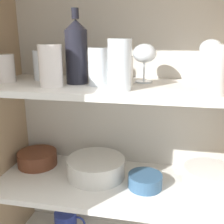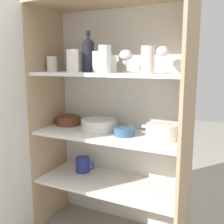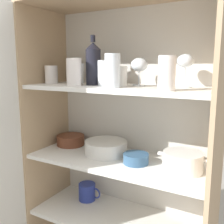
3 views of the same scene
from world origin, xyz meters
TOP-DOWN VIEW (x-y plane):
  - cupboard_back_panel at (0.00, 0.37)m, footprint 0.94×0.02m
  - cupboard_side_left at (-0.46, 0.18)m, footprint 0.02×0.39m
  - cupboard_side_right at (0.46, 0.18)m, footprint 0.02×0.39m
  - cupboard_top_panel at (0.00, 0.18)m, footprint 0.94×0.39m
  - shelf_board_lower at (0.00, 0.18)m, footprint 0.90×0.36m
  - shelf_board_middle at (0.00, 0.18)m, footprint 0.90×0.36m
  - shelf_board_upper at (0.00, 0.18)m, footprint 0.90×0.36m
  - tumbler_glass_0 at (-0.28, 0.23)m, footprint 0.08×0.08m
  - tumbler_glass_1 at (0.02, 0.08)m, footprint 0.07×0.07m
  - tumbler_glass_2 at (-0.40, 0.16)m, footprint 0.07×0.07m
  - tumbler_glass_3 at (-0.06, 0.15)m, footprint 0.06×0.06m
  - tumbler_glass_4 at (0.02, 0.16)m, footprint 0.06×0.06m
  - tumbler_glass_5 at (-0.20, 0.10)m, footprint 0.07×0.07m
  - tumbler_glass_6 at (0.27, 0.05)m, footprint 0.07×0.07m
  - wine_glass_0 at (0.08, 0.24)m, footprint 0.08×0.08m
  - wine_glass_1 at (0.29, 0.25)m, footprint 0.07×0.07m
  - wine_bottle at (-0.14, 0.18)m, footprint 0.07×0.07m
  - plate_stack_white at (-0.09, 0.21)m, footprint 0.22×0.22m
  - mixing_bowl_large at (-0.35, 0.25)m, footprint 0.16×0.16m
  - serving_bowl_small at (0.10, 0.17)m, footprint 0.12×0.12m
  - casserole_dish at (0.32, 0.19)m, footprint 0.23×0.18m
  - coffee_mug_primary at (-0.24, 0.25)m, footprint 0.14×0.10m

SIDE VIEW (x-z plane):
  - shelf_board_lower at x=0.00m, z-range 0.32..0.34m
  - coffee_mug_primary at x=-0.24m, z-range 0.34..0.44m
  - shelf_board_middle at x=0.00m, z-range 0.64..0.66m
  - serving_bowl_small at x=0.10m, z-range 0.66..0.71m
  - mixing_bowl_large at x=-0.35m, z-range 0.66..0.72m
  - plate_stack_white at x=-0.09m, z-range 0.66..0.73m
  - casserole_dish at x=0.32m, z-range 0.66..0.75m
  - cupboard_back_panel at x=0.00m, z-range 0.00..1.42m
  - cupboard_side_left at x=-0.46m, z-range 0.00..1.42m
  - cupboard_side_right at x=0.46m, z-range 0.00..1.42m
  - shelf_board_upper at x=0.00m, z-range 1.01..1.03m
  - tumbler_glass_4 at x=0.02m, z-range 1.03..1.12m
  - tumbler_glass_2 at x=-0.40m, z-range 1.03..1.12m
  - tumbler_glass_0 at x=-0.28m, z-range 1.03..1.13m
  - tumbler_glass_3 at x=-0.06m, z-range 1.03..1.15m
  - tumbler_glass_5 at x=-0.20m, z-range 1.03..1.16m
  - tumbler_glass_6 at x=0.27m, z-range 1.03..1.16m
  - tumbler_glass_1 at x=0.02m, z-range 1.03..1.17m
  - wine_glass_0 at x=0.08m, z-range 1.06..1.19m
  - wine_bottle at x=-0.14m, z-range 1.01..1.25m
  - wine_glass_1 at x=0.29m, z-range 1.06..1.21m
  - cupboard_top_panel at x=0.00m, z-range 1.42..1.44m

